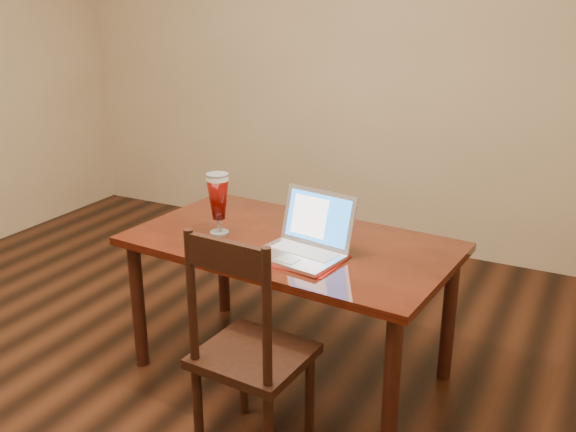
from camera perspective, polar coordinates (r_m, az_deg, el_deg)
The scene contains 3 objects.
ground at distance 3.09m, azimuth -14.78°, elevation -16.55°, with size 5.00×5.00×0.00m, color black.
dining_table at distance 2.98m, azimuth 0.05°, elevation -3.41°, with size 1.54×0.95×0.99m.
dining_chair at distance 2.55m, azimuth -3.51°, elevation -11.99°, with size 0.44×0.42×0.97m.
Camera 1 is at (1.77, -1.80, 1.78)m, focal length 40.00 mm.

